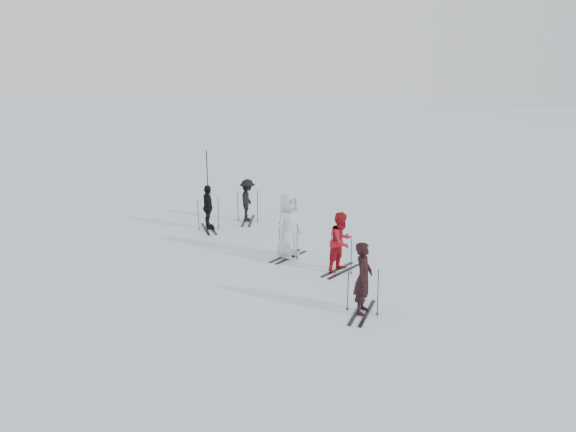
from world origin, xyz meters
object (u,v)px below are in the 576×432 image
(skier_uphill_left, at_px, (208,208))
(skier_uphill_far, at_px, (248,201))
(piste_marker, at_px, (207,173))
(skier_grey, at_px, (288,226))
(skier_near_dark, at_px, (363,279))
(skier_red, at_px, (341,243))

(skier_uphill_left, height_order, skier_uphill_far, skier_uphill_left)
(skier_uphill_left, relative_size, piste_marker, 0.77)
(skier_grey, bearing_deg, piste_marker, 61.45)
(skier_near_dark, bearing_deg, skier_grey, 43.99)
(skier_near_dark, bearing_deg, skier_uphill_far, 42.33)
(skier_uphill_left, bearing_deg, skier_grey, -153.60)
(skier_red, relative_size, skier_grey, 0.86)
(skier_near_dark, distance_m, skier_uphill_left, 8.47)
(skier_uphill_left, relative_size, skier_uphill_far, 1.00)
(skier_near_dark, xyz_separation_m, skier_red, (-0.34, 2.83, -0.01))
(skier_uphill_far, bearing_deg, skier_red, -147.31)
(skier_uphill_far, bearing_deg, skier_near_dark, -155.07)
(skier_uphill_left, xyz_separation_m, piste_marker, (-0.91, 5.28, 0.24))
(skier_red, relative_size, piste_marker, 0.83)
(skier_red, height_order, skier_uphill_left, skier_red)
(skier_near_dark, bearing_deg, skier_red, 25.43)
(skier_grey, bearing_deg, skier_near_dark, -118.34)
(skier_near_dark, relative_size, skier_grey, 0.88)
(skier_red, bearing_deg, skier_uphill_left, 86.26)
(skier_grey, height_order, skier_uphill_left, skier_grey)
(skier_red, bearing_deg, skier_uphill_far, 70.00)
(piste_marker, bearing_deg, skier_uphill_far, -61.83)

